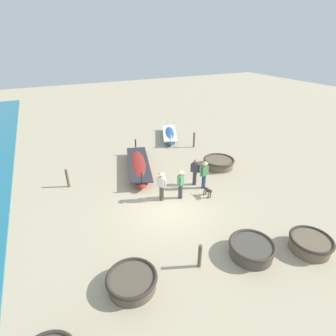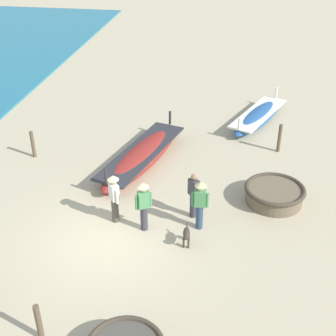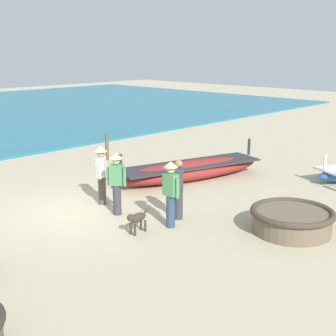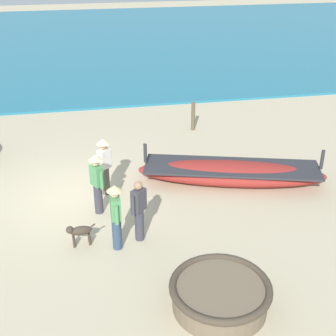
{
  "view_description": "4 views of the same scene",
  "coord_description": "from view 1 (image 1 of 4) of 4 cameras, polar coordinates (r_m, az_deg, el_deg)",
  "views": [
    {
      "loc": [
        -4.72,
        -9.49,
        7.69
      ],
      "look_at": [
        1.22,
        2.74,
        0.76
      ],
      "focal_mm": 28.0,
      "sensor_mm": 36.0,
      "label": 1
    },
    {
      "loc": [
        3.45,
        -10.46,
        8.92
      ],
      "look_at": [
        1.33,
        2.79,
        0.97
      ],
      "focal_mm": 50.0,
      "sensor_mm": 36.0,
      "label": 2
    },
    {
      "loc": [
        10.09,
        -6.84,
        4.28
      ],
      "look_at": [
        1.05,
        2.49,
        0.96
      ],
      "focal_mm": 50.0,
      "sensor_mm": 36.0,
      "label": 3
    },
    {
      "loc": [
        11.58,
        0.47,
        6.62
      ],
      "look_at": [
        0.74,
        2.56,
        1.03
      ],
      "focal_mm": 50.0,
      "sensor_mm": 36.0,
      "label": 4
    }
  ],
  "objects": [
    {
      "name": "dog",
      "position": [
        13.99,
        8.68,
        -4.9
      ],
      "size": [
        0.24,
        0.69,
        0.55
      ],
      "color": "#3D3328",
      "rests_on": "ground"
    },
    {
      "name": "fisherman_hauling",
      "position": [
        14.45,
        7.9,
        -1.05
      ],
      "size": [
        0.53,
        0.36,
        1.67
      ],
      "color": "#2D425B",
      "rests_on": "ground"
    },
    {
      "name": "mooring_post_mid_beach",
      "position": [
        20.03,
        5.68,
        6.09
      ],
      "size": [
        0.14,
        0.14,
        1.17
      ],
      "primitive_type": "cylinder",
      "color": "brown",
      "rests_on": "ground"
    },
    {
      "name": "fisherman_by_coracle",
      "position": [
        14.8,
        5.89,
        -0.75
      ],
      "size": [
        0.4,
        0.4,
        1.57
      ],
      "color": "#383842",
      "rests_on": "ground"
    },
    {
      "name": "coracle_front_left",
      "position": [
        11.06,
        17.72,
        -16.39
      ],
      "size": [
        1.78,
        1.78,
        0.59
      ],
      "color": "#4C473F",
      "rests_on": "ground"
    },
    {
      "name": "long_boat_green_hull",
      "position": [
        16.57,
        -6.41,
        0.48
      ],
      "size": [
        2.69,
        5.61,
        1.16
      ],
      "color": "maroon",
      "rests_on": "ground"
    },
    {
      "name": "mooring_post_inland",
      "position": [
        10.12,
        6.93,
        -18.5
      ],
      "size": [
        0.14,
        0.14,
        1.01
      ],
      "primitive_type": "cylinder",
      "color": "brown",
      "rests_on": "ground"
    },
    {
      "name": "fisherman_with_hat",
      "position": [
        13.27,
        -1.44,
        -3.51
      ],
      "size": [
        0.39,
        0.43,
        1.67
      ],
      "color": "#4C473D",
      "rests_on": "ground"
    },
    {
      "name": "long_boat_ochre_hull",
      "position": [
        21.9,
        0.34,
        7.27
      ],
      "size": [
        2.73,
        4.51,
        1.0
      ],
      "color": "#285693",
      "rests_on": "ground"
    },
    {
      "name": "mooring_post_shoreline",
      "position": [
        15.68,
        -21.05,
        -2.1
      ],
      "size": [
        0.14,
        0.14,
        1.08
      ],
      "primitive_type": "cylinder",
      "color": "brown",
      "rests_on": "ground"
    },
    {
      "name": "coracle_front_right",
      "position": [
        17.26,
        10.99,
        1.17
      ],
      "size": [
        2.01,
        2.01,
        0.58
      ],
      "color": "brown",
      "rests_on": "ground"
    },
    {
      "name": "coracle_tilted",
      "position": [
        9.69,
        -7.86,
        -23.21
      ],
      "size": [
        1.75,
        1.75,
        0.52
      ],
      "color": "brown",
      "rests_on": "ground"
    },
    {
      "name": "ground_plane",
      "position": [
        13.1,
        0.45,
        -8.96
      ],
      "size": [
        80.0,
        80.0,
        0.0
      ],
      "primitive_type": "plane",
      "color": "#BCAD8C"
    },
    {
      "name": "fisherman_standing_right",
      "position": [
        13.44,
        2.77,
        -3.09
      ],
      "size": [
        0.47,
        0.36,
        1.67
      ],
      "color": "#383842",
      "rests_on": "ground"
    },
    {
      "name": "coracle_far_left",
      "position": [
        12.19,
        28.58,
        -14.21
      ],
      "size": [
        1.67,
        1.67,
        0.58
      ],
      "color": "brown",
      "rests_on": "ground"
    }
  ]
}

